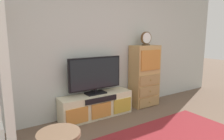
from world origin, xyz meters
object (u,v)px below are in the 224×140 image
object	(u,v)px
television	(95,75)
side_cabinet	(144,76)
desk_clock	(146,39)
media_console	(96,105)

from	to	relation	value
television	side_cabinet	bearing A→B (deg)	-0.69
television	desk_clock	distance (m)	1.30
media_console	desk_clock	distance (m)	1.64
television	side_cabinet	distance (m)	1.15
television	side_cabinet	size ratio (longest dim) A/B	0.79
media_console	desk_clock	xyz separation A→B (m)	(1.14, -0.00, 1.18)
television	side_cabinet	world-z (taller)	side_cabinet
television	desk_clock	xyz separation A→B (m)	(1.14, -0.03, 0.62)
television	side_cabinet	xyz separation A→B (m)	(1.14, -0.01, -0.15)
media_console	desk_clock	bearing A→B (deg)	-0.24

